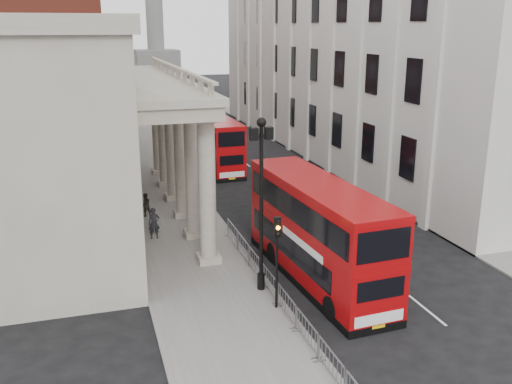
% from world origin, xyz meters
% --- Properties ---
extents(ground, '(260.00, 260.00, 0.00)m').
position_xyz_m(ground, '(0.00, 0.00, 0.00)').
color(ground, black).
rests_on(ground, ground).
extents(sidewalk_west, '(6.00, 140.00, 0.12)m').
position_xyz_m(sidewalk_west, '(-3.00, 30.00, 0.06)').
color(sidewalk_west, slate).
rests_on(sidewalk_west, ground).
extents(sidewalk_east, '(3.00, 140.00, 0.12)m').
position_xyz_m(sidewalk_east, '(13.50, 30.00, 0.06)').
color(sidewalk_east, slate).
rests_on(sidewalk_east, ground).
extents(kerb, '(0.20, 140.00, 0.14)m').
position_xyz_m(kerb, '(-0.05, 30.00, 0.07)').
color(kerb, slate).
rests_on(kerb, ground).
extents(portico_building, '(9.00, 28.00, 12.00)m').
position_xyz_m(portico_building, '(-10.50, 18.00, 6.00)').
color(portico_building, gray).
rests_on(portico_building, ground).
extents(brick_building, '(9.00, 32.00, 22.00)m').
position_xyz_m(brick_building, '(-10.50, 48.00, 11.00)').
color(brick_building, maroon).
rests_on(brick_building, ground).
extents(west_building_far, '(9.00, 30.00, 20.00)m').
position_xyz_m(west_building_far, '(-10.50, 80.00, 10.00)').
color(west_building_far, gray).
rests_on(west_building_far, ground).
extents(east_building, '(8.00, 55.00, 25.00)m').
position_xyz_m(east_building, '(16.00, 32.00, 12.50)').
color(east_building, beige).
rests_on(east_building, ground).
extents(monument_column, '(8.00, 8.00, 54.20)m').
position_xyz_m(monument_column, '(6.00, 92.00, 15.98)').
color(monument_column, '#60605E').
rests_on(monument_column, ground).
extents(lamp_post_south, '(1.05, 0.44, 8.32)m').
position_xyz_m(lamp_post_south, '(-0.60, 4.00, 4.91)').
color(lamp_post_south, black).
rests_on(lamp_post_south, sidewalk_west).
extents(lamp_post_mid, '(1.05, 0.44, 8.32)m').
position_xyz_m(lamp_post_mid, '(-0.60, 20.00, 4.91)').
color(lamp_post_mid, black).
rests_on(lamp_post_mid, sidewalk_west).
extents(lamp_post_north, '(1.05, 0.44, 8.32)m').
position_xyz_m(lamp_post_north, '(-0.60, 36.00, 4.91)').
color(lamp_post_north, black).
rests_on(lamp_post_north, sidewalk_west).
extents(traffic_light, '(0.28, 0.33, 4.30)m').
position_xyz_m(traffic_light, '(-0.50, 1.98, 3.11)').
color(traffic_light, black).
rests_on(traffic_light, sidewalk_west).
extents(crowd_barriers, '(0.50, 18.75, 1.10)m').
position_xyz_m(crowd_barriers, '(-0.35, 2.23, 0.67)').
color(crowd_barriers, gray).
rests_on(crowd_barriers, sidewalk_west).
extents(bus_near, '(3.53, 11.80, 5.03)m').
position_xyz_m(bus_near, '(2.51, 4.53, 2.63)').
color(bus_near, '#9C0709').
rests_on(bus_near, ground).
extents(bus_far, '(2.80, 10.64, 4.57)m').
position_xyz_m(bus_far, '(2.95, 28.99, 2.39)').
color(bus_far, '#AB070A').
rests_on(bus_far, ground).
extents(pedestrian_a, '(0.70, 0.47, 1.88)m').
position_xyz_m(pedestrian_a, '(-4.66, 12.35, 1.06)').
color(pedestrian_a, black).
rests_on(pedestrian_a, sidewalk_west).
extents(pedestrian_b, '(0.87, 0.74, 1.58)m').
position_xyz_m(pedestrian_b, '(-4.70, 16.71, 0.91)').
color(pedestrian_b, black).
rests_on(pedestrian_b, sidewalk_west).
extents(pedestrian_c, '(0.77, 0.53, 1.53)m').
position_xyz_m(pedestrian_c, '(-1.96, 16.57, 0.88)').
color(pedestrian_c, black).
rests_on(pedestrian_c, sidewalk_west).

